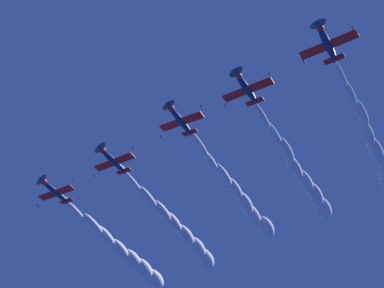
# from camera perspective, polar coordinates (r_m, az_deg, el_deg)

# --- Properties ---
(airplane_lead) EXTENTS (8.29, 8.35, 3.37)m
(airplane_lead) POSITION_cam_1_polar(r_m,az_deg,el_deg) (77.12, 17.14, 12.54)
(airplane_lead) COLOR navy
(airplane_left_wingman) EXTENTS (8.31, 8.35, 3.70)m
(airplane_left_wingman) POSITION_cam_1_polar(r_m,az_deg,el_deg) (78.28, 7.04, 7.32)
(airplane_left_wingman) COLOR navy
(airplane_right_wingman) EXTENTS (8.30, 8.26, 3.28)m
(airplane_right_wingman) POSITION_cam_1_polar(r_m,az_deg,el_deg) (82.69, -1.62, 3.22)
(airplane_right_wingman) COLOR navy
(airplane_outer_left) EXTENTS (8.30, 8.38, 3.64)m
(airplane_outer_left) POSITION_cam_1_polar(r_m,az_deg,el_deg) (86.79, -10.31, -2.06)
(airplane_outer_left) COLOR navy
(airplane_outer_right) EXTENTS (8.30, 8.36, 3.44)m
(airplane_outer_right) POSITION_cam_1_polar(r_m,az_deg,el_deg) (94.59, -17.48, -5.84)
(airplane_outer_right) COLOR navy
(smoke_trail_lead) EXTENTS (29.45, 24.07, 4.75)m
(smoke_trail_lead) POSITION_cam_1_polar(r_m,az_deg,el_deg) (94.27, 22.94, -0.97)
(smoke_trail_lead) COLOR white
(smoke_trail_left_wingman) EXTENTS (28.94, 24.50, 4.65)m
(smoke_trail_left_wingman) POSITION_cam_1_polar(r_m,az_deg,el_deg) (95.28, 14.77, -5.06)
(smoke_trail_left_wingman) COLOR white
(smoke_trail_right_wingman) EXTENTS (29.25, 24.49, 4.76)m
(smoke_trail_right_wingman) POSITION_cam_1_polar(r_m,az_deg,el_deg) (99.02, 7.16, -7.91)
(smoke_trail_right_wingman) COLOR white
(smoke_trail_outer_left) EXTENTS (29.24, 23.96, 4.57)m
(smoke_trail_outer_left) POSITION_cam_1_polar(r_m,az_deg,el_deg) (102.52, -0.58, -12.14)
(smoke_trail_outer_left) COLOR white
(smoke_trail_outer_right) EXTENTS (28.91, 24.22, 4.69)m
(smoke_trail_outer_right) POSITION_cam_1_polar(r_m,az_deg,el_deg) (109.07, -7.47, -14.85)
(smoke_trail_outer_right) COLOR white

